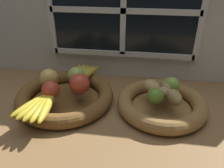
# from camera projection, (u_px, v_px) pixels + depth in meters

# --- Properties ---
(ground_plane) EXTENTS (1.40, 0.90, 0.03)m
(ground_plane) POSITION_uv_depth(u_px,v_px,m) (114.00, 113.00, 0.83)
(ground_plane) COLOR olive
(back_wall) EXTENTS (1.40, 0.05, 0.55)m
(back_wall) POSITION_uv_depth(u_px,v_px,m) (124.00, 17.00, 0.94)
(back_wall) COLOR silver
(back_wall) RESTS_ON ground_plane
(fruit_bowl_left) EXTENTS (0.38, 0.38, 0.05)m
(fruit_bowl_left) POSITION_uv_depth(u_px,v_px,m) (65.00, 96.00, 0.86)
(fruit_bowl_left) COLOR brown
(fruit_bowl_left) RESTS_ON ground_plane
(fruit_bowl_right) EXTENTS (0.33, 0.33, 0.05)m
(fruit_bowl_right) POSITION_uv_depth(u_px,v_px,m) (161.00, 104.00, 0.81)
(fruit_bowl_right) COLOR olive
(fruit_bowl_right) RESTS_ON ground_plane
(apple_red_front) EXTENTS (0.06, 0.06, 0.06)m
(apple_red_front) POSITION_uv_depth(u_px,v_px,m) (51.00, 90.00, 0.78)
(apple_red_front) COLOR #CC422D
(apple_red_front) RESTS_ON fruit_bowl_left
(apple_golden_left) EXTENTS (0.07, 0.07, 0.07)m
(apple_golden_left) POSITION_uv_depth(u_px,v_px,m) (49.00, 78.00, 0.85)
(apple_golden_left) COLOR #DBB756
(apple_golden_left) RESTS_ON fruit_bowl_left
(apple_green_back) EXTENTS (0.07, 0.07, 0.07)m
(apple_green_back) POSITION_uv_depth(u_px,v_px,m) (76.00, 76.00, 0.87)
(apple_green_back) COLOR #99B74C
(apple_green_back) RESTS_ON fruit_bowl_left
(apple_red_right) EXTENTS (0.08, 0.08, 0.08)m
(apple_red_right) POSITION_uv_depth(u_px,v_px,m) (80.00, 84.00, 0.81)
(apple_red_right) COLOR #CC422D
(apple_red_right) RESTS_ON fruit_bowl_left
(banana_bunch_front) EXTENTS (0.13, 0.19, 0.03)m
(banana_bunch_front) POSITION_uv_depth(u_px,v_px,m) (40.00, 105.00, 0.73)
(banana_bunch_front) COLOR gold
(banana_bunch_front) RESTS_ON fruit_bowl_left
(banana_bunch_back) EXTENTS (0.12, 0.18, 0.03)m
(banana_bunch_back) POSITION_uv_depth(u_px,v_px,m) (83.00, 74.00, 0.94)
(banana_bunch_back) COLOR gold
(banana_bunch_back) RESTS_ON fruit_bowl_left
(potato_back) EXTENTS (0.07, 0.09, 0.05)m
(potato_back) POSITION_uv_depth(u_px,v_px,m) (168.00, 85.00, 0.83)
(potato_back) COLOR #A38451
(potato_back) RESTS_ON fruit_bowl_right
(potato_large) EXTENTS (0.07, 0.05, 0.04)m
(potato_large) POSITION_uv_depth(u_px,v_px,m) (163.00, 92.00, 0.79)
(potato_large) COLOR #A38451
(potato_large) RESTS_ON fruit_bowl_right
(potato_oblong) EXTENTS (0.09, 0.09, 0.05)m
(potato_oblong) POSITION_uv_depth(u_px,v_px,m) (152.00, 86.00, 0.82)
(potato_oblong) COLOR tan
(potato_oblong) RESTS_ON fruit_bowl_right
(potato_small) EXTENTS (0.07, 0.09, 0.05)m
(potato_small) POSITION_uv_depth(u_px,v_px,m) (174.00, 97.00, 0.75)
(potato_small) COLOR #A38451
(potato_small) RESTS_ON fruit_bowl_right
(lime_near) EXTENTS (0.06, 0.06, 0.06)m
(lime_near) POSITION_uv_depth(u_px,v_px,m) (155.00, 96.00, 0.75)
(lime_near) COLOR olive
(lime_near) RESTS_ON fruit_bowl_right
(lime_far) EXTENTS (0.06, 0.06, 0.06)m
(lime_far) POSITION_uv_depth(u_px,v_px,m) (172.00, 85.00, 0.82)
(lime_far) COLOR #7AAD3D
(lime_far) RESTS_ON fruit_bowl_right
(chili_pepper) EXTENTS (0.11, 0.06, 0.02)m
(chili_pepper) POSITION_uv_depth(u_px,v_px,m) (160.00, 95.00, 0.80)
(chili_pepper) COLOR red
(chili_pepper) RESTS_ON fruit_bowl_right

